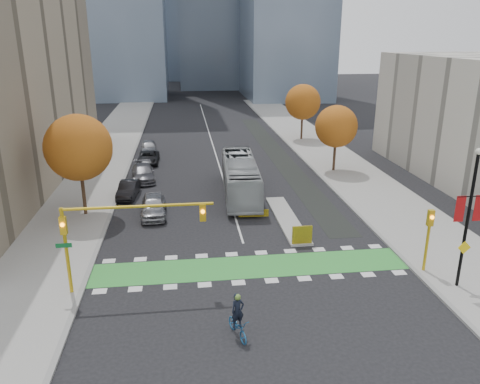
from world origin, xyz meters
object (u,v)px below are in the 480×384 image
object	(u,v)px
tree_east_far	(303,102)
traffic_signal_east	(429,231)
parked_car_b	(128,189)
tree_east_near	(336,126)
bus	(240,177)
hazard_board	(302,235)
parked_car_c	(143,173)
tree_west	(79,148)
banner_lamppost	(469,213)
traffic_signal_west	(112,226)
cyclist	(238,323)
parked_car_d	(148,158)
parked_car_e	(149,147)
parked_car_a	(153,206)

from	to	relation	value
tree_east_far	traffic_signal_east	bearing A→B (deg)	-92.97
traffic_signal_east	parked_car_b	xyz separation A→B (m)	(-19.50, 16.75, -2.03)
tree_east_near	bus	distance (m)	13.07
tree_east_far	traffic_signal_east	size ratio (longest dim) A/B	1.87
hazard_board	tree_east_near	distance (m)	19.93
parked_car_c	bus	bearing A→B (deg)	-39.28
tree_west	parked_car_c	distance (m)	11.19
traffic_signal_east	banner_lamppost	world-z (taller)	banner_lamppost
tree_west	traffic_signal_east	world-z (taller)	tree_west
traffic_signal_west	cyclist	distance (m)	8.68
parked_car_d	parked_car_c	bearing A→B (deg)	-89.67
tree_east_far	bus	size ratio (longest dim) A/B	0.62
cyclist	parked_car_c	bearing A→B (deg)	85.67
bus	cyclist	bearing A→B (deg)	-94.26
bus	parked_car_c	bearing A→B (deg)	150.96
traffic_signal_west	cyclist	bearing A→B (deg)	-38.69
traffic_signal_east	parked_car_b	distance (m)	25.78
traffic_signal_east	cyclist	world-z (taller)	traffic_signal_east
tree_west	tree_east_far	world-z (taller)	tree_west
tree_east_near	parked_car_e	bearing A→B (deg)	151.89
parked_car_a	parked_car_b	xyz separation A→B (m)	(-2.50, 5.00, -0.14)
traffic_signal_east	hazard_board	bearing A→B (deg)	144.08
traffic_signal_east	banner_lamppost	bearing A→B (deg)	-63.39
tree_east_near	traffic_signal_east	size ratio (longest dim) A/B	1.73
tree_east_far	parked_car_c	bearing A→B (deg)	-140.83
hazard_board	parked_car_a	bearing A→B (deg)	146.17
banner_lamppost	parked_car_c	xyz separation A→B (m)	(-19.53, 23.78, -3.84)
traffic_signal_west	parked_car_b	world-z (taller)	traffic_signal_west
tree_east_far	parked_car_e	world-z (taller)	tree_east_far
parked_car_c	traffic_signal_east	bearing A→B (deg)	-56.63
parked_car_e	parked_car_c	bearing A→B (deg)	-93.62
tree_east_near	tree_west	bearing A→B (deg)	-157.38
cyclist	parked_car_b	world-z (taller)	cyclist
traffic_signal_west	parked_car_b	bearing A→B (deg)	93.66
parked_car_b	parked_car_e	world-z (taller)	parked_car_e
parked_car_e	tree_east_near	bearing A→B (deg)	-32.30
tree_west	cyclist	bearing A→B (deg)	-59.46
banner_lamppost	parked_car_d	bearing A→B (deg)	122.69
hazard_board	parked_car_b	xyz separation A→B (m)	(-13.00, 12.04, -0.09)
cyclist	parked_car_d	world-z (taller)	cyclist
banner_lamppost	parked_car_e	world-z (taller)	banner_lamppost
cyclist	bus	bearing A→B (deg)	64.82
traffic_signal_east	parked_car_c	world-z (taller)	traffic_signal_east
hazard_board	tree_west	xyz separation A→B (m)	(-16.00, 7.80, 4.82)
hazard_board	traffic_signal_east	distance (m)	8.26
traffic_signal_west	parked_car_e	size ratio (longest dim) A/B	1.85
banner_lamppost	traffic_signal_west	bearing A→B (deg)	174.14
cyclist	parked_car_d	distance (m)	33.89
parked_car_b	traffic_signal_west	bearing A→B (deg)	-81.30
cyclist	parked_car_c	distance (m)	27.56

